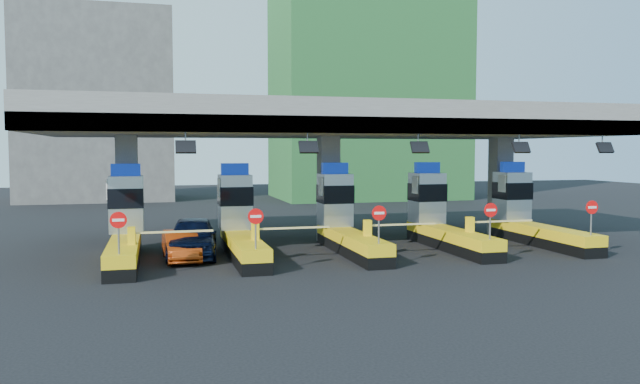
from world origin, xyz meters
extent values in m
plane|color=black|center=(0.00, 0.00, 0.00)|extent=(120.00, 120.00, 0.00)
cube|color=slate|center=(0.00, 3.00, 6.25)|extent=(28.00, 12.00, 1.50)
cube|color=#4C4C49|center=(0.00, -2.70, 5.85)|extent=(28.00, 0.60, 0.70)
cube|color=slate|center=(-10.00, 3.00, 2.75)|extent=(1.00, 1.00, 5.50)
cube|color=slate|center=(0.00, 3.00, 2.75)|extent=(1.00, 1.00, 5.50)
cube|color=slate|center=(10.00, 3.00, 2.75)|extent=(1.00, 1.00, 5.50)
cylinder|color=slate|center=(-7.50, -2.70, 5.25)|extent=(0.06, 0.06, 0.50)
cube|color=black|center=(-7.50, -2.90, 4.90)|extent=(0.80, 0.38, 0.54)
cylinder|color=slate|center=(-2.50, -2.70, 5.25)|extent=(0.06, 0.06, 0.50)
cube|color=black|center=(-2.50, -2.90, 4.90)|extent=(0.80, 0.38, 0.54)
cylinder|color=slate|center=(2.50, -2.70, 5.25)|extent=(0.06, 0.06, 0.50)
cube|color=black|center=(2.50, -2.90, 4.90)|extent=(0.80, 0.38, 0.54)
cylinder|color=slate|center=(7.50, -2.70, 5.25)|extent=(0.06, 0.06, 0.50)
cube|color=black|center=(7.50, -2.90, 4.90)|extent=(0.80, 0.38, 0.54)
cylinder|color=slate|center=(12.00, -2.70, 5.25)|extent=(0.06, 0.06, 0.50)
cube|color=black|center=(12.00, -2.90, 4.90)|extent=(0.80, 0.38, 0.54)
cube|color=black|center=(-10.00, -1.00, 0.25)|extent=(1.20, 8.00, 0.50)
cube|color=#E5B70C|center=(-10.00, -1.00, 0.75)|extent=(1.20, 8.00, 0.50)
cube|color=#9EA3A8|center=(-10.00, 1.80, 2.30)|extent=(1.50, 1.50, 2.60)
cube|color=black|center=(-10.00, 1.78, 2.60)|extent=(1.56, 1.56, 0.90)
cube|color=#0C2DBF|center=(-10.00, 1.80, 3.88)|extent=(1.30, 0.35, 0.55)
cube|color=white|center=(-10.80, 1.50, 3.00)|extent=(0.06, 0.70, 0.90)
cylinder|color=slate|center=(-10.00, -4.60, 1.65)|extent=(0.07, 0.07, 1.30)
cylinder|color=red|center=(-10.00, -4.63, 2.25)|extent=(0.60, 0.04, 0.60)
cube|color=white|center=(-10.00, -4.65, 2.25)|extent=(0.42, 0.02, 0.10)
cube|color=#E5B70C|center=(-9.65, -2.20, 1.35)|extent=(0.30, 0.35, 0.70)
cube|color=white|center=(-8.00, -2.20, 1.45)|extent=(3.20, 0.08, 0.08)
cube|color=black|center=(-5.00, -1.00, 0.25)|extent=(1.20, 8.00, 0.50)
cube|color=#E5B70C|center=(-5.00, -1.00, 0.75)|extent=(1.20, 8.00, 0.50)
cube|color=#9EA3A8|center=(-5.00, 1.80, 2.30)|extent=(1.50, 1.50, 2.60)
cube|color=black|center=(-5.00, 1.78, 2.60)|extent=(1.56, 1.56, 0.90)
cube|color=#0C2DBF|center=(-5.00, 1.80, 3.88)|extent=(1.30, 0.35, 0.55)
cube|color=white|center=(-5.80, 1.50, 3.00)|extent=(0.06, 0.70, 0.90)
cylinder|color=slate|center=(-5.00, -4.60, 1.65)|extent=(0.07, 0.07, 1.30)
cylinder|color=red|center=(-5.00, -4.63, 2.25)|extent=(0.60, 0.04, 0.60)
cube|color=white|center=(-5.00, -4.65, 2.25)|extent=(0.42, 0.02, 0.10)
cube|color=#E5B70C|center=(-4.65, -2.20, 1.35)|extent=(0.30, 0.35, 0.70)
cube|color=white|center=(-3.00, -2.20, 1.45)|extent=(3.20, 0.08, 0.08)
cube|color=black|center=(0.00, -1.00, 0.25)|extent=(1.20, 8.00, 0.50)
cube|color=#E5B70C|center=(0.00, -1.00, 0.75)|extent=(1.20, 8.00, 0.50)
cube|color=#9EA3A8|center=(0.00, 1.80, 2.30)|extent=(1.50, 1.50, 2.60)
cube|color=black|center=(0.00, 1.78, 2.60)|extent=(1.56, 1.56, 0.90)
cube|color=#0C2DBF|center=(0.00, 1.80, 3.88)|extent=(1.30, 0.35, 0.55)
cube|color=white|center=(-0.80, 1.50, 3.00)|extent=(0.06, 0.70, 0.90)
cylinder|color=slate|center=(0.00, -4.60, 1.65)|extent=(0.07, 0.07, 1.30)
cylinder|color=red|center=(0.00, -4.63, 2.25)|extent=(0.60, 0.04, 0.60)
cube|color=white|center=(0.00, -4.65, 2.25)|extent=(0.42, 0.02, 0.10)
cube|color=#E5B70C|center=(0.35, -2.20, 1.35)|extent=(0.30, 0.35, 0.70)
cube|color=white|center=(2.00, -2.20, 1.45)|extent=(3.20, 0.08, 0.08)
cube|color=black|center=(5.00, -1.00, 0.25)|extent=(1.20, 8.00, 0.50)
cube|color=#E5B70C|center=(5.00, -1.00, 0.75)|extent=(1.20, 8.00, 0.50)
cube|color=#9EA3A8|center=(5.00, 1.80, 2.30)|extent=(1.50, 1.50, 2.60)
cube|color=black|center=(5.00, 1.78, 2.60)|extent=(1.56, 1.56, 0.90)
cube|color=#0C2DBF|center=(5.00, 1.80, 3.88)|extent=(1.30, 0.35, 0.55)
cube|color=white|center=(4.20, 1.50, 3.00)|extent=(0.06, 0.70, 0.90)
cylinder|color=slate|center=(5.00, -4.60, 1.65)|extent=(0.07, 0.07, 1.30)
cylinder|color=red|center=(5.00, -4.63, 2.25)|extent=(0.60, 0.04, 0.60)
cube|color=white|center=(5.00, -4.65, 2.25)|extent=(0.42, 0.02, 0.10)
cube|color=#E5B70C|center=(5.35, -2.20, 1.35)|extent=(0.30, 0.35, 0.70)
cube|color=white|center=(7.00, -2.20, 1.45)|extent=(3.20, 0.08, 0.08)
cube|color=black|center=(10.00, -1.00, 0.25)|extent=(1.20, 8.00, 0.50)
cube|color=#E5B70C|center=(10.00, -1.00, 0.75)|extent=(1.20, 8.00, 0.50)
cube|color=#9EA3A8|center=(10.00, 1.80, 2.30)|extent=(1.50, 1.50, 2.60)
cube|color=black|center=(10.00, 1.78, 2.60)|extent=(1.56, 1.56, 0.90)
cube|color=#0C2DBF|center=(10.00, 1.80, 3.88)|extent=(1.30, 0.35, 0.55)
cube|color=white|center=(9.20, 1.50, 3.00)|extent=(0.06, 0.70, 0.90)
cylinder|color=slate|center=(10.00, -4.60, 1.65)|extent=(0.07, 0.07, 1.30)
cylinder|color=red|center=(10.00, -4.63, 2.25)|extent=(0.60, 0.04, 0.60)
cube|color=white|center=(10.00, -4.65, 2.25)|extent=(0.42, 0.02, 0.10)
cube|color=#E5B70C|center=(10.35, -2.20, 1.35)|extent=(0.30, 0.35, 0.70)
cube|color=white|center=(12.00, -2.20, 1.45)|extent=(3.20, 0.08, 0.08)
cube|color=#1E5926|center=(12.00, 32.00, 14.00)|extent=(18.00, 12.00, 28.00)
cube|color=#4C4C49|center=(-14.00, 36.00, 9.00)|extent=(14.00, 10.00, 18.00)
imported|color=black|center=(-7.12, 0.09, 0.90)|extent=(2.58, 5.43, 1.79)
imported|color=#95300B|center=(-7.66, -0.72, 0.65)|extent=(1.62, 4.02, 1.30)
camera|label=1|loc=(-8.64, -28.13, 4.75)|focal=35.00mm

